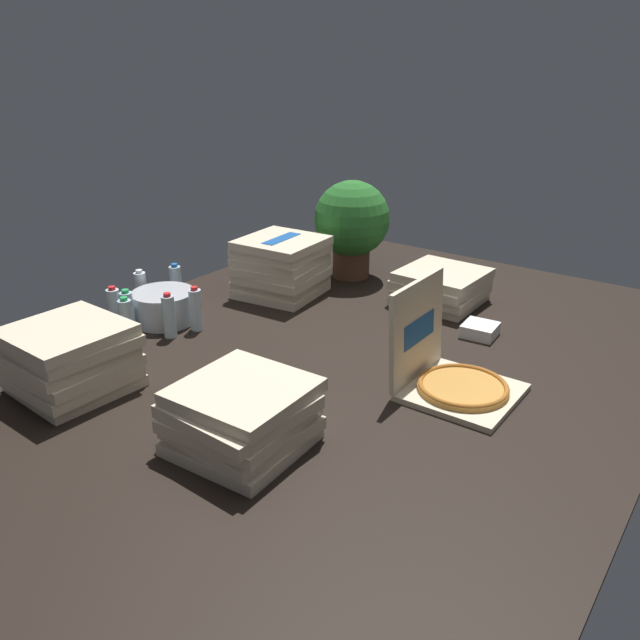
% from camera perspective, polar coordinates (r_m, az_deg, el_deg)
% --- Properties ---
extents(ground_plane, '(3.20, 2.40, 0.02)m').
position_cam_1_polar(ground_plane, '(2.67, 1.75, -3.45)').
color(ground_plane, black).
extents(open_pizza_box, '(0.38, 0.41, 0.40)m').
position_cam_1_polar(open_pizza_box, '(2.42, 11.44, -4.64)').
color(open_pizza_box, beige).
rests_on(open_pizza_box, ground_plane).
extents(pizza_stack_center_far, '(0.42, 0.41, 0.21)m').
position_cam_1_polar(pizza_stack_center_far, '(2.06, -6.98, -8.52)').
color(pizza_stack_center_far, beige).
rests_on(pizza_stack_center_far, ground_plane).
extents(pizza_stack_left_far, '(0.41, 0.40, 0.17)m').
position_cam_1_polar(pizza_stack_left_far, '(3.25, 10.68, 2.91)').
color(pizza_stack_left_far, beige).
rests_on(pizza_stack_left_far, ground_plane).
extents(pizza_stack_right_far, '(0.42, 0.42, 0.25)m').
position_cam_1_polar(pizza_stack_right_far, '(2.53, -21.26, -3.22)').
color(pizza_stack_right_far, beige).
rests_on(pizza_stack_right_far, ground_plane).
extents(pizza_stack_right_near, '(0.44, 0.44, 0.30)m').
position_cam_1_polar(pizza_stack_right_near, '(3.30, -3.46, 4.76)').
color(pizza_stack_right_near, beige).
rests_on(pizza_stack_right_near, ground_plane).
extents(ice_bucket, '(0.29, 0.29, 0.15)m').
position_cam_1_polar(ice_bucket, '(3.06, -13.66, 1.16)').
color(ice_bucket, '#B7BABF').
rests_on(ice_bucket, ground_plane).
extents(water_bottle_0, '(0.06, 0.06, 0.21)m').
position_cam_1_polar(water_bottle_0, '(2.93, -10.96, 0.93)').
color(water_bottle_0, silver).
rests_on(water_bottle_0, ground_plane).
extents(water_bottle_1, '(0.06, 0.06, 0.21)m').
position_cam_1_polar(water_bottle_1, '(3.03, -17.77, 0.93)').
color(water_bottle_1, silver).
rests_on(water_bottle_1, ground_plane).
extents(water_bottle_2, '(0.06, 0.06, 0.21)m').
position_cam_1_polar(water_bottle_2, '(3.22, -15.58, 2.49)').
color(water_bottle_2, white).
rests_on(water_bottle_2, ground_plane).
extents(water_bottle_3, '(0.06, 0.06, 0.21)m').
position_cam_1_polar(water_bottle_3, '(3.27, -12.65, 3.09)').
color(water_bottle_3, silver).
rests_on(water_bottle_3, ground_plane).
extents(water_bottle_4, '(0.06, 0.06, 0.21)m').
position_cam_1_polar(water_bottle_4, '(2.88, -16.80, -0.05)').
color(water_bottle_4, silver).
rests_on(water_bottle_4, ground_plane).
extents(water_bottle_5, '(0.06, 0.06, 0.21)m').
position_cam_1_polar(water_bottle_5, '(2.97, -16.69, 0.65)').
color(water_bottle_5, silver).
rests_on(water_bottle_5, ground_plane).
extents(water_bottle_6, '(0.06, 0.06, 0.21)m').
position_cam_1_polar(water_bottle_6, '(2.88, -13.25, 0.33)').
color(water_bottle_6, silver).
rests_on(water_bottle_6, ground_plane).
extents(potted_plant, '(0.41, 0.41, 0.53)m').
position_cam_1_polar(potted_plant, '(3.52, 2.84, 8.64)').
color(potted_plant, '#513323').
rests_on(potted_plant, ground_plane).
extents(napkin_pile, '(0.15, 0.15, 0.06)m').
position_cam_1_polar(napkin_pile, '(2.93, 14.01, -0.86)').
color(napkin_pile, white).
rests_on(napkin_pile, ground_plane).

